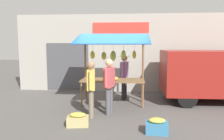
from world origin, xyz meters
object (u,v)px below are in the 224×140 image
produce_crate_side (78,120)px  produce_crate_near (157,126)px  parked_van (220,72)px  market_stall (113,61)px  shopper_with_shopping_bag (91,85)px  shopper_in_grey_tee (109,82)px  vendor_with_sunhat (124,73)px

produce_crate_side → produce_crate_near: bearing=171.8°
parked_van → produce_crate_side: bearing=30.7°
market_stall → shopper_with_shopping_bag: bearing=71.5°
market_stall → shopper_in_grey_tee: bearing=90.0°
shopper_with_shopping_bag → produce_crate_near: size_ratio=2.96×
vendor_with_sunhat → produce_crate_side: 3.29m
market_stall → vendor_with_sunhat: size_ratio=1.47×
shopper_with_shopping_bag → produce_crate_side: shopper_with_shopping_bag is taller
vendor_with_sunhat → shopper_in_grey_tee: 1.92m
shopper_with_shopping_bag → vendor_with_sunhat: bearing=-30.4°
produce_crate_near → produce_crate_side: 2.03m
parked_van → produce_crate_near: parked_van is taller
market_stall → parked_van: bearing=-171.5°
shopper_with_shopping_bag → shopper_in_grey_tee: size_ratio=0.98×
market_stall → produce_crate_near: 3.19m
market_stall → shopper_in_grey_tee: 1.31m
vendor_with_sunhat → shopper_with_shopping_bag: 2.36m
shopper_with_shopping_bag → shopper_in_grey_tee: bearing=-66.3°
shopper_in_grey_tee → parked_van: 4.23m
shopper_with_shopping_bag → produce_crate_near: bearing=-129.7°
shopper_with_shopping_bag → produce_crate_side: 1.14m
produce_crate_near → produce_crate_side: produce_crate_near is taller
parked_van → produce_crate_near: size_ratio=8.02×
market_stall → produce_crate_side: 2.76m
shopper_with_shopping_bag → produce_crate_near: shopper_with_shopping_bag is taller
shopper_with_shopping_bag → produce_crate_near: 2.24m
parked_van → shopper_with_shopping_bag: bearing=24.0°
vendor_with_sunhat → produce_crate_side: bearing=-9.4°
vendor_with_sunhat → produce_crate_near: bearing=26.3°
produce_crate_side → shopper_in_grey_tee: bearing=-122.5°
vendor_with_sunhat → parked_van: size_ratio=0.38×
market_stall → produce_crate_near: market_stall is taller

